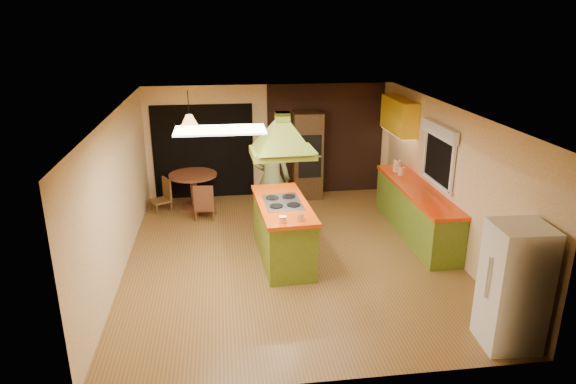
{
  "coord_description": "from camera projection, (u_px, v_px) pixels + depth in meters",
  "views": [
    {
      "loc": [
        -1.08,
        -7.94,
        3.94
      ],
      "look_at": [
        -0.03,
        0.01,
        1.15
      ],
      "focal_mm": 32.0,
      "sensor_mm": 36.0,
      "label": 1
    }
  ],
  "objects": [
    {
      "name": "fluor_panel",
      "position": [
        220.0,
        130.0,
        6.78
      ],
      "size": [
        1.2,
        0.6,
        0.03
      ],
      "primitive_type": "cube",
      "color": "white",
      "rests_on": "ceiling_plane"
    },
    {
      "name": "right_counter",
      "position": [
        416.0,
        211.0,
        9.57
      ],
      "size": [
        0.62,
        3.05,
        0.92
      ],
      "color": "olive",
      "rests_on": "ground"
    },
    {
      "name": "wall_oven",
      "position": [
        308.0,
        155.0,
        11.4
      ],
      "size": [
        0.67,
        0.63,
        1.93
      ],
      "rotation": [
        0.0,
        0.0,
        -0.06
      ],
      "color": "#4B3118",
      "rests_on": "ground"
    },
    {
      "name": "ceiling_plane",
      "position": [
        290.0,
        111.0,
        8.04
      ],
      "size": [
        6.5,
        6.5,
        0.0
      ],
      "primitive_type": "plane",
      "rotation": [
        3.14,
        0.0,
        0.0
      ],
      "color": "silver",
      "rests_on": "room_walls"
    },
    {
      "name": "upper_cabinets",
      "position": [
        399.0,
        116.0,
        10.59
      ],
      "size": [
        0.34,
        1.4,
        0.7
      ],
      "primitive_type": "cube",
      "color": "yellow",
      "rests_on": "room_walls"
    },
    {
      "name": "refrigerator",
      "position": [
        514.0,
        287.0,
        6.23
      ],
      "size": [
        0.69,
        0.66,
        1.61
      ],
      "primitive_type": "cube",
      "rotation": [
        0.0,
        0.0,
        -0.05
      ],
      "color": "white",
      "rests_on": "ground"
    },
    {
      "name": "kitchen_island",
      "position": [
        283.0,
        230.0,
        8.59
      ],
      "size": [
        0.93,
        2.06,
        1.02
      ],
      "rotation": [
        0.0,
        0.0,
        0.06
      ],
      "color": "olive",
      "rests_on": "ground"
    },
    {
      "name": "canister_large",
      "position": [
        397.0,
        166.0,
        10.35
      ],
      "size": [
        0.18,
        0.18,
        0.23
      ],
      "primitive_type": "cylinder",
      "rotation": [
        0.0,
        0.0,
        -0.22
      ],
      "color": "#F0E5C1",
      "rests_on": "right_counter"
    },
    {
      "name": "brick_panel",
      "position": [
        326.0,
        139.0,
        11.63
      ],
      "size": [
        2.64,
        0.03,
        2.5
      ],
      "primitive_type": "cube",
      "color": "#381E14",
      "rests_on": "ground"
    },
    {
      "name": "chair_left",
      "position": [
        160.0,
        195.0,
        10.75
      ],
      "size": [
        0.52,
        0.52,
        0.69
      ],
      "primitive_type": null,
      "rotation": [
        0.0,
        0.0,
        -1.03
      ],
      "color": "brown",
      "rests_on": "ground"
    },
    {
      "name": "ground",
      "position": [
        290.0,
        255.0,
        8.86
      ],
      "size": [
        6.5,
        6.5,
        0.0
      ],
      "primitive_type": "plane",
      "color": "brown",
      "rests_on": "ground"
    },
    {
      "name": "man",
      "position": [
        271.0,
        179.0,
        9.71
      ],
      "size": [
        0.79,
        0.6,
        1.96
      ],
      "primitive_type": "imported",
      "rotation": [
        0.0,
        0.0,
        2.95
      ],
      "color": "#515B30",
      "rests_on": "ground"
    },
    {
      "name": "canister_small",
      "position": [
        401.0,
        171.0,
        10.12
      ],
      "size": [
        0.16,
        0.16,
        0.16
      ],
      "primitive_type": "cylinder",
      "rotation": [
        0.0,
        0.0,
        -0.37
      ],
      "color": "beige",
      "rests_on": "right_counter"
    },
    {
      "name": "chair_near",
      "position": [
        205.0,
        201.0,
        10.34
      ],
      "size": [
        0.45,
        0.45,
        0.75
      ],
      "primitive_type": null,
      "rotation": [
        0.0,
        0.0,
        3.04
      ],
      "color": "brown",
      "rests_on": "ground"
    },
    {
      "name": "nook_opening",
      "position": [
        203.0,
        152.0,
        11.35
      ],
      "size": [
        2.2,
        0.03,
        2.1
      ],
      "primitive_type": "cube",
      "color": "black",
      "rests_on": "ground"
    },
    {
      "name": "canister_medium",
      "position": [
        397.0,
        168.0,
        10.32
      ],
      "size": [
        0.16,
        0.16,
        0.17
      ],
      "primitive_type": "cylinder",
      "rotation": [
        0.0,
        0.0,
        -0.36
      ],
      "color": "beige",
      "rests_on": "right_counter"
    },
    {
      "name": "pendant_lamp",
      "position": [
        189.0,
        120.0,
        10.42
      ],
      "size": [
        0.43,
        0.43,
        0.22
      ],
      "primitive_type": "cone",
      "rotation": [
        0.0,
        0.0,
        -0.31
      ],
      "color": "#FF9E3F",
      "rests_on": "ceiling_plane"
    },
    {
      "name": "dining_table",
      "position": [
        193.0,
        184.0,
        10.87
      ],
      "size": [
        1.01,
        1.01,
        0.75
      ],
      "rotation": [
        0.0,
        0.0,
        0.11
      ],
      "color": "brown",
      "rests_on": "ground"
    },
    {
      "name": "window_right",
      "position": [
        439.0,
        145.0,
        8.98
      ],
      "size": [
        0.12,
        1.35,
        1.06
      ],
      "color": "black",
      "rests_on": "room_walls"
    },
    {
      "name": "room_walls",
      "position": [
        290.0,
        186.0,
        8.45
      ],
      "size": [
        5.5,
        6.5,
        6.5
      ],
      "color": "beige",
      "rests_on": "ground"
    },
    {
      "name": "range_hood",
      "position": [
        283.0,
        128.0,
        8.02
      ],
      "size": [
        1.03,
        0.76,
        0.79
      ],
      "rotation": [
        0.0,
        0.0,
        0.04
      ],
      "color": "olive",
      "rests_on": "ceiling_plane"
    }
  ]
}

